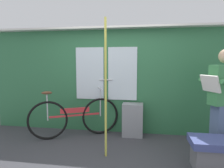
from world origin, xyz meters
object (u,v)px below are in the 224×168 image
Objects in this scene: bicycle_near_door at (75,117)px; bench_seat_corner at (216,154)px; handrail_pole at (106,89)px; trash_bin_by_wall at (133,120)px; passenger_reading_newspaper at (223,100)px.

bicycle_near_door is 2.34× the size of bench_seat_corner.
bicycle_near_door is 0.76× the size of handrail_pole.
handrail_pole reaches higher than bicycle_near_door.
trash_bin_by_wall is 0.96× the size of bench_seat_corner.
handrail_pole is (-0.37, -0.94, 0.75)m from trash_bin_by_wall.
passenger_reading_newspaper is at bearing 9.97° from handrail_pole.
bicycle_near_door is at bearing 137.07° from handrail_pole.
trash_bin_by_wall is 1.26m from handrail_pole.
trash_bin_by_wall is (1.15, 0.23, -0.07)m from bicycle_near_door.
bicycle_near_door is 0.96× the size of passenger_reading_newspaper.
bench_seat_corner is (-0.24, -0.50, -0.66)m from passenger_reading_newspaper.
handrail_pole reaches higher than passenger_reading_newspaper.
bench_seat_corner is (1.59, -0.18, -0.85)m from handrail_pole.
bench_seat_corner is at bearing -6.31° from handrail_pole.
passenger_reading_newspaper reaches higher than trash_bin_by_wall.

